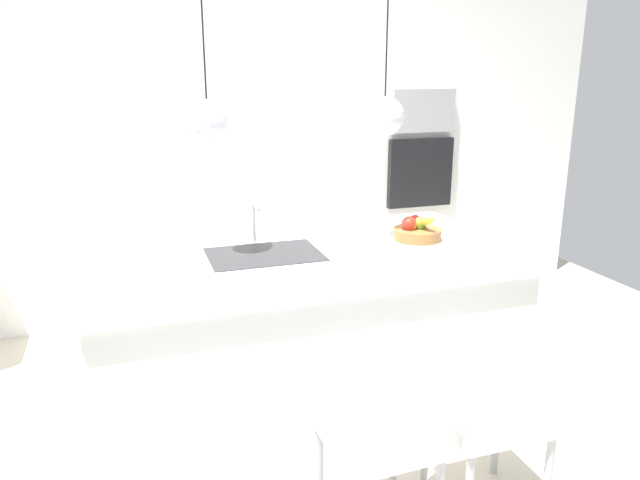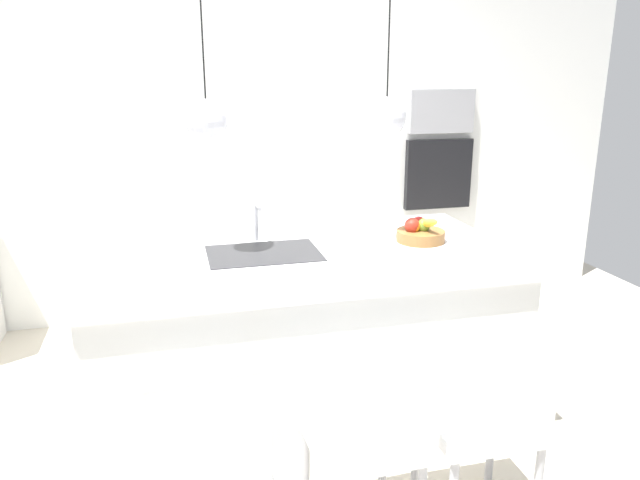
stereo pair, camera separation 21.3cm
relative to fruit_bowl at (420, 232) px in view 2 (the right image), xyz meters
name	(u,v)px [view 2 (the right image)]	position (x,y,z in m)	size (l,w,h in m)	color
floor	(303,414)	(-0.66, -0.01, -1.00)	(6.60, 6.60, 0.00)	beige
back_wall	(253,144)	(-0.66, 1.64, 0.30)	(6.00, 0.10, 2.60)	white
kitchen_island	(302,335)	(-0.66, -0.01, -0.52)	(2.14, 1.15, 0.95)	white
sink_basin	(264,254)	(-0.85, -0.01, -0.06)	(0.56, 0.40, 0.02)	#2D2D30
faucet	(257,216)	(-0.85, 0.20, 0.09)	(0.02, 0.17, 0.22)	silver
fruit_bowl	(420,232)	(0.00, 0.00, 0.00)	(0.26, 0.26, 0.16)	#9E6B38
microwave	(441,111)	(0.83, 1.57, 0.52)	(0.54, 0.08, 0.34)	#9E9EA3
oven	(438,174)	(0.83, 1.57, 0.02)	(0.56, 0.08, 0.56)	black
chair_near	(206,463)	(-1.23, -1.01, -0.50)	(0.47, 0.47, 0.90)	white
chair_middle	(367,436)	(-0.63, -1.01, -0.49)	(0.43, 0.45, 0.88)	white
chair_far	(487,416)	(-0.13, -1.01, -0.48)	(0.43, 0.42, 0.91)	white
pendant_light_left	(207,120)	(-1.10, -0.01, 0.61)	(0.20, 0.20, 0.80)	silver
pendant_light_right	(387,116)	(-0.21, -0.01, 0.61)	(0.20, 0.20, 0.80)	silver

